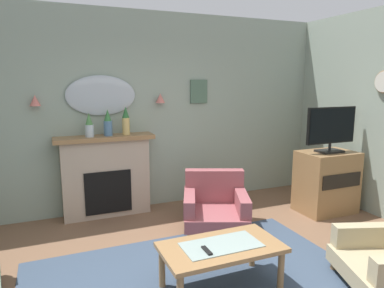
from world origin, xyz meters
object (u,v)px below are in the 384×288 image
(mantel_vase_left, at_px, (108,124))
(armchair_by_coffee_table, at_px, (215,204))
(wall_sconce_left, at_px, (35,101))
(framed_picture, at_px, (199,91))
(mantel_vase_right, at_px, (89,126))
(wall_mirror, at_px, (101,96))
(mantel_vase_centre, at_px, (126,121))
(coffee_table, at_px, (221,251))
(tv_cabinet, at_px, (326,182))
(tv_remote, at_px, (207,251))
(tv_flatscreen, at_px, (331,128))
(fireplace, at_px, (106,177))
(wall_sconce_right, at_px, (160,98))

(mantel_vase_left, xyz_separation_m, armchair_by_coffee_table, (1.21, -0.92, -1.03))
(wall_sconce_left, distance_m, framed_picture, 2.35)
(mantel_vase_right, relative_size, wall_mirror, 0.34)
(armchair_by_coffee_table, bearing_deg, framed_picture, 77.63)
(mantel_vase_centre, relative_size, coffee_table, 0.36)
(mantel_vase_left, xyz_separation_m, tv_cabinet, (2.96, -1.06, -0.88))
(mantel_vase_left, bearing_deg, mantel_vase_centre, 0.00)
(coffee_table, bearing_deg, tv_remote, -158.92)
(coffee_table, xyz_separation_m, tv_flatscreen, (2.35, 1.16, 0.86))
(fireplace, xyz_separation_m, mantel_vase_centre, (0.30, -0.03, 0.79))
(mantel_vase_right, bearing_deg, tv_flatscreen, -18.66)
(coffee_table, bearing_deg, wall_sconce_right, 85.47)
(wall_sconce_left, xyz_separation_m, tv_flatscreen, (3.86, -1.20, -0.41))
(tv_flatscreen, bearing_deg, wall_mirror, 157.38)
(mantel_vase_right, relative_size, tv_flatscreen, 0.39)
(mantel_vase_left, bearing_deg, tv_cabinet, -19.75)
(coffee_table, height_order, tv_flatscreen, tv_flatscreen)
(mantel_vase_left, xyz_separation_m, tv_remote, (0.44, -2.31, -0.88))
(mantel_vase_centre, distance_m, tv_cabinet, 3.05)
(wall_mirror, relative_size, coffee_table, 0.87)
(framed_picture, bearing_deg, wall_sconce_right, -174.73)
(mantel_vase_centre, distance_m, framed_picture, 1.28)
(mantel_vase_centre, distance_m, wall_sconce_right, 0.64)
(mantel_vase_right, bearing_deg, mantel_vase_left, 0.00)
(tv_remote, bearing_deg, mantel_vase_centre, 94.63)
(wall_sconce_right, relative_size, coffee_table, 0.13)
(tv_flatscreen, bearing_deg, mantel_vase_right, 161.34)
(fireplace, bearing_deg, framed_picture, 5.77)
(fireplace, bearing_deg, tv_cabinet, -19.93)
(wall_sconce_right, height_order, coffee_table, wall_sconce_right)
(mantel_vase_right, height_order, tv_remote, mantel_vase_right)
(wall_sconce_left, height_order, framed_picture, framed_picture)
(wall_sconce_left, bearing_deg, fireplace, -6.16)
(fireplace, relative_size, framed_picture, 3.78)
(wall_mirror, bearing_deg, tv_flatscreen, -22.62)
(mantel_vase_left, relative_size, framed_picture, 1.03)
(mantel_vase_left, distance_m, armchair_by_coffee_table, 1.83)
(coffee_table, height_order, armchair_by_coffee_table, armchair_by_coffee_table)
(mantel_vase_right, distance_m, tv_flatscreen, 3.39)
(mantel_vase_right, xyz_separation_m, wall_mirror, (0.20, 0.17, 0.40))
(tv_remote, bearing_deg, wall_sconce_left, 118.84)
(wall_sconce_left, bearing_deg, framed_picture, 1.46)
(fireplace, height_order, mantel_vase_left, mantel_vase_left)
(wall_mirror, xyz_separation_m, wall_sconce_right, (0.85, -0.05, -0.05))
(tv_flatscreen, bearing_deg, armchair_by_coffee_table, 174.81)
(wall_mirror, xyz_separation_m, framed_picture, (1.50, 0.01, 0.04))
(wall_sconce_left, height_order, tv_remote, wall_sconce_left)
(mantel_vase_left, distance_m, tv_cabinet, 3.26)
(tv_cabinet, bearing_deg, framed_picture, 140.52)
(tv_remote, relative_size, tv_cabinet, 0.18)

